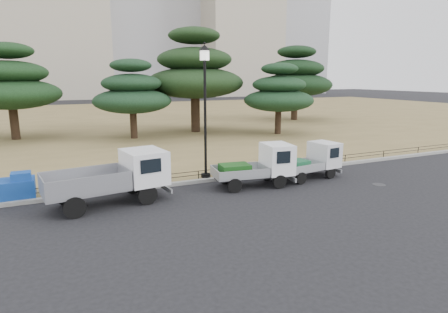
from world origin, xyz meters
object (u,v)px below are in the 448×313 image
truck_large (114,176)px  truck_kei_rear (312,161)px  street_lamp (205,90)px  tarp_pile (15,187)px  truck_kei_front (259,166)px

truck_large → truck_kei_rear: size_ratio=1.42×
truck_large → street_lamp: size_ratio=0.78×
truck_kei_rear → tarp_pile: bearing=164.6°
truck_large → tarp_pile: 4.21m
tarp_pile → truck_kei_rear: bearing=-8.9°
truck_large → truck_kei_rear: truck_large is taller
truck_kei_front → street_lamp: street_lamp is taller
truck_large → truck_kei_rear: bearing=-8.6°
street_lamp → tarp_pile: (-8.18, 0.32, -3.79)m
street_lamp → tarp_pile: bearing=177.7°
tarp_pile → street_lamp: bearing=-2.3°
truck_large → tarp_pile: bearing=142.9°
truck_large → street_lamp: (4.52, 1.68, 3.23)m
truck_kei_front → truck_kei_rear: 3.12m
truck_kei_front → street_lamp: (-1.88, 1.89, 3.40)m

